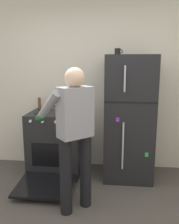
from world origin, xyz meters
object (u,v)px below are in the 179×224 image
Objects in this scene: stove_range at (56,143)px; pepper_mill at (39,103)px; coffee_mug at (118,52)px; refrigerator at (129,118)px; red_pot at (65,109)px; person_cook at (73,127)px.

pepper_mill is at bearing 143.98° from stove_range.
coffee_mug is 1.43m from pepper_mill.
red_pot is (-0.91, -0.05, 0.12)m from refrigerator.
pepper_mill is at bearing 151.48° from red_pot.
refrigerator reaches higher than red_pot.
pepper_mill is at bearing 171.71° from refrigerator.
red_pot is at bearing -28.52° from pepper_mill.
refrigerator is 0.94m from coffee_mug.
stove_range is 1.10m from person_cook.
refrigerator is 1.10m from person_cook.
person_cook reaches higher than red_pot.
pepper_mill is (-1.20, 0.15, -0.77)m from coffee_mug.
person_cook is at bearing -116.45° from coffee_mug.
refrigerator is 1.09× the size of person_cook.
person_cook is 0.88m from red_pot.
refrigerator is at bearing 3.11° from red_pot.
coffee_mug is at bearing -7.14° from pepper_mill.
person_cook is at bearing -72.22° from red_pot.
coffee_mug is (0.90, 0.07, 1.34)m from stove_range.
stove_range is 3.74× the size of red_pot.
refrigerator is at bearing -15.83° from coffee_mug.
person_cook is at bearing -63.78° from stove_range.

